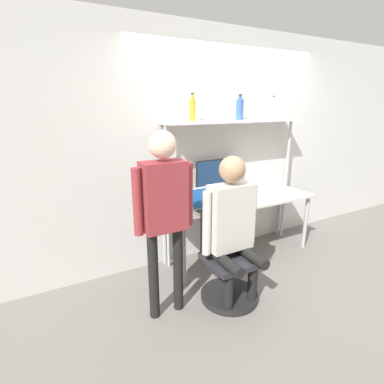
{
  "coord_description": "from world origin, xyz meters",
  "views": [
    {
      "loc": [
        -2.16,
        -2.42,
        1.85
      ],
      "look_at": [
        -0.93,
        -0.16,
        1.09
      ],
      "focal_mm": 28.0,
      "sensor_mm": 36.0,
      "label": 1
    }
  ],
  "objects_px": {
    "bottle_amber": "(192,109)",
    "office_chair": "(228,272)",
    "person_standing": "(164,204)",
    "laptop": "(205,203)",
    "monitor": "(218,177)",
    "bottle_blue": "(240,109)",
    "bottle_clear": "(273,109)",
    "person_seated": "(232,220)",
    "cell_phone": "(226,206)"
  },
  "relations": [
    {
      "from": "laptop",
      "to": "bottle_blue",
      "type": "distance_m",
      "value": 1.18
    },
    {
      "from": "bottle_blue",
      "to": "office_chair",
      "type": "bearing_deg",
      "value": -129.87
    },
    {
      "from": "laptop",
      "to": "bottle_blue",
      "type": "xyz_separation_m",
      "value": [
        0.61,
        0.25,
        0.99
      ]
    },
    {
      "from": "person_standing",
      "to": "office_chair",
      "type": "bearing_deg",
      "value": -6.65
    },
    {
      "from": "office_chair",
      "to": "person_standing",
      "type": "bearing_deg",
      "value": 173.35
    },
    {
      "from": "office_chair",
      "to": "person_standing",
      "type": "distance_m",
      "value": 1.0
    },
    {
      "from": "monitor",
      "to": "office_chair",
      "type": "height_order",
      "value": "monitor"
    },
    {
      "from": "office_chair",
      "to": "person_standing",
      "type": "relative_size",
      "value": 0.54
    },
    {
      "from": "monitor",
      "to": "bottle_blue",
      "type": "bearing_deg",
      "value": 1.1
    },
    {
      "from": "laptop",
      "to": "office_chair",
      "type": "height_order",
      "value": "laptop"
    },
    {
      "from": "bottle_amber",
      "to": "monitor",
      "type": "bearing_deg",
      "value": -0.88
    },
    {
      "from": "cell_phone",
      "to": "bottle_blue",
      "type": "height_order",
      "value": "bottle_blue"
    },
    {
      "from": "monitor",
      "to": "bottle_clear",
      "type": "relative_size",
      "value": 2.14
    },
    {
      "from": "cell_phone",
      "to": "bottle_clear",
      "type": "bearing_deg",
      "value": 18.33
    },
    {
      "from": "laptop",
      "to": "person_seated",
      "type": "xyz_separation_m",
      "value": [
        -0.06,
        -0.59,
        0.03
      ]
    },
    {
      "from": "bottle_blue",
      "to": "monitor",
      "type": "bearing_deg",
      "value": -178.9
    },
    {
      "from": "office_chair",
      "to": "bottle_amber",
      "type": "relative_size",
      "value": 3.06
    },
    {
      "from": "bottle_amber",
      "to": "laptop",
      "type": "bearing_deg",
      "value": -85.3
    },
    {
      "from": "cell_phone",
      "to": "office_chair",
      "type": "xyz_separation_m",
      "value": [
        -0.31,
        -0.51,
        -0.47
      ]
    },
    {
      "from": "bottle_amber",
      "to": "bottle_blue",
      "type": "bearing_deg",
      "value": -0.0
    },
    {
      "from": "bottle_clear",
      "to": "bottle_blue",
      "type": "distance_m",
      "value": 0.51
    },
    {
      "from": "office_chair",
      "to": "person_standing",
      "type": "xyz_separation_m",
      "value": [
        -0.62,
        0.07,
        0.78
      ]
    },
    {
      "from": "office_chair",
      "to": "person_seated",
      "type": "distance_m",
      "value": 0.56
    },
    {
      "from": "cell_phone",
      "to": "bottle_amber",
      "type": "distance_m",
      "value": 1.12
    },
    {
      "from": "monitor",
      "to": "person_seated",
      "type": "distance_m",
      "value": 0.94
    },
    {
      "from": "cell_phone",
      "to": "bottle_blue",
      "type": "xyz_separation_m",
      "value": [
        0.35,
        0.29,
        1.05
      ]
    },
    {
      "from": "cell_phone",
      "to": "bottle_clear",
      "type": "distance_m",
      "value": 1.38
    },
    {
      "from": "bottle_clear",
      "to": "bottle_amber",
      "type": "bearing_deg",
      "value": 180.0
    },
    {
      "from": "person_seated",
      "to": "bottle_amber",
      "type": "bearing_deg",
      "value": 87.18
    },
    {
      "from": "monitor",
      "to": "office_chair",
      "type": "bearing_deg",
      "value": -116.05
    },
    {
      "from": "person_standing",
      "to": "laptop",
      "type": "bearing_deg",
      "value": 35.11
    },
    {
      "from": "office_chair",
      "to": "person_seated",
      "type": "bearing_deg",
      "value": -91.35
    },
    {
      "from": "cell_phone",
      "to": "office_chair",
      "type": "height_order",
      "value": "office_chair"
    },
    {
      "from": "bottle_blue",
      "to": "bottle_amber",
      "type": "relative_size",
      "value": 0.99
    },
    {
      "from": "bottle_amber",
      "to": "office_chair",
      "type": "bearing_deg",
      "value": -92.9
    },
    {
      "from": "person_standing",
      "to": "monitor",
      "type": "bearing_deg",
      "value": 35.53
    },
    {
      "from": "bottle_clear",
      "to": "person_standing",
      "type": "bearing_deg",
      "value": -158.02
    },
    {
      "from": "person_seated",
      "to": "person_standing",
      "type": "distance_m",
      "value": 0.67
    },
    {
      "from": "person_standing",
      "to": "bottle_clear",
      "type": "bearing_deg",
      "value": 21.98
    },
    {
      "from": "bottle_blue",
      "to": "bottle_clear",
      "type": "bearing_deg",
      "value": 0.0
    },
    {
      "from": "monitor",
      "to": "laptop",
      "type": "distance_m",
      "value": 0.45
    },
    {
      "from": "laptop",
      "to": "bottle_clear",
      "type": "xyz_separation_m",
      "value": [
        1.12,
        0.25,
        0.98
      ]
    },
    {
      "from": "bottle_amber",
      "to": "person_standing",
      "type": "bearing_deg",
      "value": -132.36
    },
    {
      "from": "monitor",
      "to": "person_seated",
      "type": "xyz_separation_m",
      "value": [
        -0.39,
        -0.84,
        -0.18
      ]
    },
    {
      "from": "cell_phone",
      "to": "person_seated",
      "type": "distance_m",
      "value": 0.64
    },
    {
      "from": "cell_phone",
      "to": "bottle_amber",
      "type": "bearing_deg",
      "value": 133.86
    },
    {
      "from": "monitor",
      "to": "office_chair",
      "type": "relative_size",
      "value": 0.66
    },
    {
      "from": "office_chair",
      "to": "person_seated",
      "type": "xyz_separation_m",
      "value": [
        -0.0,
        -0.04,
        0.56
      ]
    },
    {
      "from": "person_seated",
      "to": "laptop",
      "type": "bearing_deg",
      "value": 84.08
    },
    {
      "from": "bottle_clear",
      "to": "bottle_amber",
      "type": "height_order",
      "value": "bottle_amber"
    }
  ]
}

